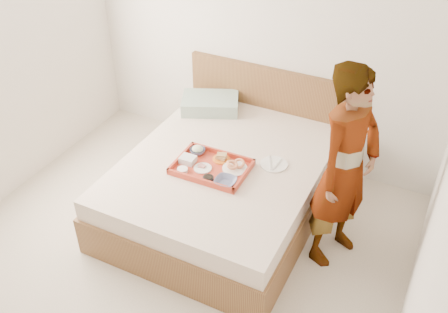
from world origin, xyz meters
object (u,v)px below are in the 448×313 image
tray (212,167)px  dinner_plate (274,164)px  person (345,169)px  bed (224,185)px

tray → dinner_plate: tray is taller
dinner_plate → person: 0.70m
bed → person: (1.01, -0.06, 0.56)m
bed → person: person is taller
bed → tray: 0.33m
bed → person: size_ratio=1.22×
dinner_plate → person: bearing=-17.1°
bed → tray: bearing=-102.2°
bed → tray: size_ratio=3.37×
tray → person: person is taller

